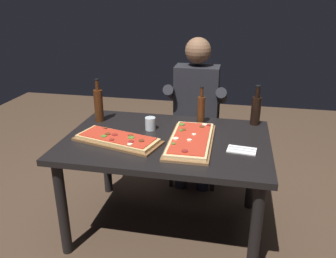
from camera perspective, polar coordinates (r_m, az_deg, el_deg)
ground_plane at (r=2.75m, az=-0.22°, el=-15.86°), size 6.40×6.40×0.00m
dining_table at (r=2.41m, az=-0.24°, el=-3.64°), size 1.40×0.96×0.74m
pizza_rectangular_front at (r=2.33m, az=-8.35°, el=-1.69°), size 0.63×0.39×0.05m
pizza_rectangular_left at (r=2.30m, az=3.78°, el=-1.83°), size 0.30×0.63×0.05m
wine_bottle_dark at (r=2.70m, az=-11.43°, el=3.98°), size 0.07×0.07×0.33m
oil_bottle_amber at (r=2.66m, az=14.38°, el=3.17°), size 0.07×0.07×0.30m
vinegar_bottle_green at (r=2.61m, az=5.51°, el=3.29°), size 0.06×0.06×0.29m
tumbler_near_camera at (r=2.51m, az=-2.95°, el=0.90°), size 0.08×0.08×0.09m
napkin_cutlery_set at (r=2.24m, az=12.13°, el=-3.43°), size 0.19×0.13×0.01m
diner_chair at (r=3.23m, az=4.74°, el=0.09°), size 0.44×0.44×0.87m
seated_diner at (r=3.03m, az=4.61°, el=3.76°), size 0.53×0.41×1.33m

